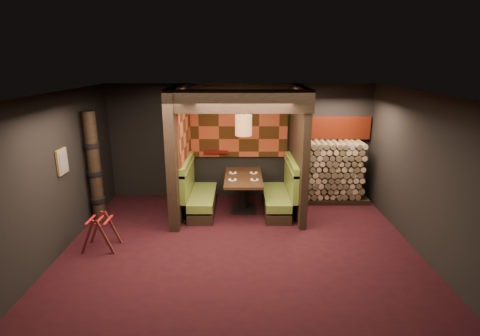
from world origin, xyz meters
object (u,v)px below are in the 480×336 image
(luggage_rack, at_px, (101,231))
(totem_column, at_px, (95,169))
(dining_table, at_px, (243,186))
(booth_bench_left, at_px, (198,195))
(firewood_stack, at_px, (333,172))
(booth_bench_right, at_px, (281,195))
(pendant_lamp, at_px, (244,125))

(luggage_rack, distance_m, totem_column, 1.55)
(totem_column, bearing_deg, dining_table, 11.53)
(booth_bench_left, bearing_deg, firewood_stack, 12.17)
(dining_table, distance_m, totem_column, 3.25)
(firewood_stack, bearing_deg, dining_table, -164.51)
(booth_bench_right, distance_m, luggage_rack, 3.93)
(dining_table, bearing_deg, firewood_stack, 15.49)
(dining_table, distance_m, firewood_stack, 2.30)
(dining_table, height_order, totem_column, totem_column)
(booth_bench_left, bearing_deg, booth_bench_right, 0.00)
(booth_bench_right, distance_m, pendant_lamp, 1.82)
(dining_table, xyz_separation_m, totem_column, (-3.13, -0.64, 0.60))
(booth_bench_right, relative_size, totem_column, 0.67)
(booth_bench_left, bearing_deg, totem_column, -165.25)
(luggage_rack, xyz_separation_m, firewood_stack, (4.86, 2.46, 0.40))
(booth_bench_right, distance_m, dining_table, 0.88)
(totem_column, distance_m, firewood_stack, 5.50)
(dining_table, height_order, pendant_lamp, pendant_lamp)
(booth_bench_right, relative_size, luggage_rack, 2.28)
(dining_table, relative_size, totem_column, 0.65)
(booth_bench_right, relative_size, pendant_lamp, 1.50)
(booth_bench_right, height_order, pendant_lamp, pendant_lamp)
(luggage_rack, bearing_deg, dining_table, 34.90)
(booth_bench_left, xyz_separation_m, totem_column, (-2.09, -0.55, 0.79))
(booth_bench_left, relative_size, firewood_stack, 0.92)
(booth_bench_right, bearing_deg, dining_table, 174.09)
(totem_column, xyz_separation_m, firewood_stack, (5.33, 1.25, -0.44))
(booth_bench_right, xyz_separation_m, luggage_rack, (-3.51, -1.76, -0.05))
(booth_bench_left, relative_size, totem_column, 0.67)
(booth_bench_right, height_order, luggage_rack, booth_bench_right)
(pendant_lamp, distance_m, luggage_rack, 3.62)
(booth_bench_left, xyz_separation_m, luggage_rack, (-1.62, -1.76, -0.05))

